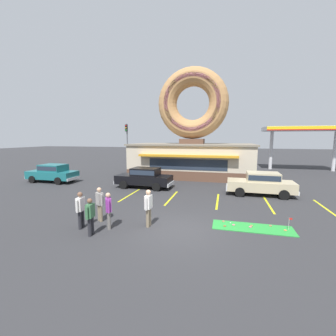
{
  "coord_description": "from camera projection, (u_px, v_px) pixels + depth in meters",
  "views": [
    {
      "loc": [
        1.88,
        -9.16,
        3.98
      ],
      "look_at": [
        -1.75,
        5.0,
        2.0
      ],
      "focal_mm": 24.0,
      "sensor_mm": 36.0,
      "label": 1
    }
  ],
  "objects": [
    {
      "name": "pedestrian_leather_jacket_man",
      "position": [
        90.0,
        215.0,
        9.12
      ],
      "size": [
        0.27,
        0.59,
        1.56
      ],
      "color": "#232328",
      "rests_on": "ground"
    },
    {
      "name": "gas_station_canopy",
      "position": [
        304.0,
        130.0,
        27.15
      ],
      "size": [
        9.0,
        4.46,
        5.3
      ],
      "color": "silver",
      "rests_on": "ground"
    },
    {
      "name": "car_teal",
      "position": [
        53.0,
        172.0,
        20.21
      ],
      "size": [
        4.58,
        2.03,
        1.6
      ],
      "color": "#196066",
      "rests_on": "ground"
    },
    {
      "name": "parking_stripe_centre",
      "position": [
        268.0,
        204.0,
        13.48
      ],
      "size": [
        0.12,
        3.6,
        0.01
      ],
      "primitive_type": "cube",
      "color": "yellow",
      "rests_on": "ground"
    },
    {
      "name": "mini_donut_far_left",
      "position": [
        285.0,
        230.0,
        9.6
      ],
      "size": [
        0.13,
        0.13,
        0.04
      ],
      "primitive_type": "torus",
      "color": "#D17F47",
      "rests_on": "putting_mat"
    },
    {
      "name": "mini_donut_mid_centre",
      "position": [
        225.0,
        226.0,
        10.06
      ],
      "size": [
        0.13,
        0.13,
        0.04
      ],
      "primitive_type": "torus",
      "color": "brown",
      "rests_on": "putting_mat"
    },
    {
      "name": "parking_stripe_mid_right",
      "position": [
        325.0,
        208.0,
        12.74
      ],
      "size": [
        0.12,
        3.6,
        0.01
      ],
      "primitive_type": "cube",
      "color": "yellow",
      "rests_on": "ground"
    },
    {
      "name": "parking_stripe_mid_left",
      "position": [
        217.0,
        201.0,
        14.22
      ],
      "size": [
        0.12,
        3.6,
        0.01
      ],
      "primitive_type": "cube",
      "color": "yellow",
      "rests_on": "ground"
    },
    {
      "name": "mini_donut_near_right",
      "position": [
        223.0,
        221.0,
        10.62
      ],
      "size": [
        0.13,
        0.13,
        0.04
      ],
      "primitive_type": "torus",
      "color": "#A5724C",
      "rests_on": "putting_mat"
    },
    {
      "name": "ground_plane",
      "position": [
        178.0,
        230.0,
        9.79
      ],
      "size": [
        160.0,
        160.0,
        0.0
      ],
      "primitive_type": "plane",
      "color": "#2D2D30"
    },
    {
      "name": "parking_stripe_far_left",
      "position": [
        130.0,
        195.0,
        15.7
      ],
      "size": [
        0.12,
        3.6,
        0.01
      ],
      "primitive_type": "cube",
      "color": "yellow",
      "rests_on": "ground"
    },
    {
      "name": "pedestrian_clipboard_woman",
      "position": [
        148.0,
        206.0,
        10.03
      ],
      "size": [
        0.27,
        0.59,
        1.69
      ],
      "color": "#7F7056",
      "rests_on": "ground"
    },
    {
      "name": "parking_stripe_left",
      "position": [
        172.0,
        198.0,
        14.96
      ],
      "size": [
        0.12,
        3.6,
        0.01
      ],
      "primitive_type": "cube",
      "color": "yellow",
      "rests_on": "ground"
    },
    {
      "name": "putting_mat",
      "position": [
        252.0,
        228.0,
        9.95
      ],
      "size": [
        3.45,
        1.13,
        0.03
      ],
      "primitive_type": "cube",
      "color": "green",
      "rests_on": "ground"
    },
    {
      "name": "golf_ball",
      "position": [
        231.0,
        223.0,
        10.44
      ],
      "size": [
        0.04,
        0.04,
        0.04
      ],
      "primitive_type": "sphere",
      "color": "white",
      "rests_on": "putting_mat"
    },
    {
      "name": "putting_flag_pin",
      "position": [
        290.0,
        221.0,
        9.62
      ],
      "size": [
        0.13,
        0.01,
        0.55
      ],
      "color": "silver",
      "rests_on": "putting_mat"
    },
    {
      "name": "pedestrian_blue_sweater_man",
      "position": [
        81.0,
        208.0,
        9.81
      ],
      "size": [
        0.25,
        0.6,
        1.64
      ],
      "color": "#232328",
      "rests_on": "ground"
    },
    {
      "name": "mini_donut_mid_right",
      "position": [
        252.0,
        226.0,
        10.11
      ],
      "size": [
        0.13,
        0.13,
        0.04
      ],
      "primitive_type": "torus",
      "color": "#A5724C",
      "rests_on": "putting_mat"
    },
    {
      "name": "pedestrian_hooded_kid",
      "position": [
        100.0,
        203.0,
        10.68
      ],
      "size": [
        0.5,
        0.42,
        1.65
      ],
      "color": "#7F7056",
      "rests_on": "ground"
    },
    {
      "name": "mini_donut_far_centre",
      "position": [
        271.0,
        226.0,
        10.1
      ],
      "size": [
        0.13,
        0.13,
        0.04
      ],
      "primitive_type": "torus",
      "color": "#A5724C",
      "rests_on": "putting_mat"
    },
    {
      "name": "pedestrian_beanie_man",
      "position": [
        109.0,
        209.0,
        9.79
      ],
      "size": [
        0.4,
        0.52,
        1.62
      ],
      "color": "slate",
      "rests_on": "ground"
    },
    {
      "name": "car_champagne",
      "position": [
        261.0,
        183.0,
        15.58
      ],
      "size": [
        4.59,
        2.04,
        1.6
      ],
      "color": "#BCAD89",
      "rests_on": "ground"
    },
    {
      "name": "car_black",
      "position": [
        145.0,
        177.0,
        17.92
      ],
      "size": [
        4.62,
        2.11,
        1.6
      ],
      "color": "black",
      "rests_on": "ground"
    },
    {
      "name": "trash_bin",
      "position": [
        257.0,
        180.0,
        18.74
      ],
      "size": [
        0.57,
        0.57,
        0.97
      ],
      "color": "#1E662D",
      "rests_on": "ground"
    },
    {
      "name": "donut_shop_building",
      "position": [
        192.0,
        140.0,
        23.04
      ],
      "size": [
        12.3,
        6.75,
        10.96
      ],
      "color": "brown",
      "rests_on": "ground"
    },
    {
      "name": "traffic_light_pole",
      "position": [
        127.0,
        140.0,
        29.78
      ],
      "size": [
        0.28,
        0.47,
        5.8
      ],
      "color": "#595B60",
      "rests_on": "ground"
    },
    {
      "name": "mini_donut_mid_left",
      "position": [
        250.0,
        227.0,
        9.95
      ],
      "size": [
        0.13,
        0.13,
        0.04
      ],
      "primitive_type": "torus",
      "color": "#D8667F",
      "rests_on": "putting_mat"
    },
    {
      "name": "mini_donut_near_left",
      "position": [
        234.0,
        225.0,
        10.2
      ],
      "size": [
        0.13,
        0.13,
        0.04
      ],
      "primitive_type": "torus",
      "color": "#D8667F",
      "rests_on": "putting_mat"
    }
  ]
}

